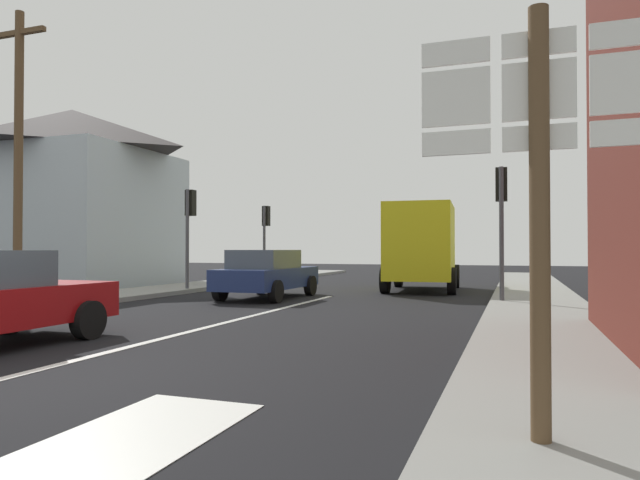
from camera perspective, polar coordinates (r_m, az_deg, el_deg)
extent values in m
plane|color=black|center=(15.80, -1.27, -6.36)|extent=(80.00, 80.00, 0.00)
cube|color=gray|center=(12.81, 21.81, -7.24)|extent=(2.39, 44.00, 0.14)
cube|color=gray|center=(17.29, -23.08, -5.59)|extent=(2.39, 44.00, 0.14)
cube|color=silver|center=(12.16, -7.99, -7.94)|extent=(0.16, 12.00, 0.01)
cube|color=silver|center=(4.92, -18.21, -18.39)|extent=(1.20, 2.20, 0.01)
cube|color=silver|center=(26.08, -24.03, 1.96)|extent=(7.48, 6.48, 5.56)
pyramid|color=#383333|center=(26.53, -23.98, 10.05)|extent=(7.86, 6.80, 1.91)
cube|color=silver|center=(28.98, -18.84, -3.17)|extent=(4.49, 1.20, 0.70)
cylinder|color=black|center=(11.29, -29.22, -6.76)|extent=(0.22, 0.64, 0.64)
cylinder|color=black|center=(10.05, -22.55, -7.54)|extent=(0.22, 0.64, 0.64)
cube|color=navy|center=(17.13, -5.34, -3.86)|extent=(1.78, 4.21, 0.60)
cube|color=#47515B|center=(16.88, -5.69, -1.95)|extent=(1.56, 2.11, 0.55)
cylinder|color=black|center=(18.74, -6.02, -4.53)|extent=(0.22, 0.64, 0.64)
cylinder|color=black|center=(18.05, -0.99, -4.67)|extent=(0.22, 0.64, 0.64)
cylinder|color=black|center=(16.35, -10.14, -5.04)|extent=(0.22, 0.64, 0.64)
cylinder|color=black|center=(15.56, -4.52, -5.26)|extent=(0.22, 0.64, 0.64)
cube|color=yellow|center=(19.86, 10.22, -0.19)|extent=(2.43, 3.83, 2.60)
cube|color=yellow|center=(22.35, 10.83, -1.05)|extent=(2.17, 1.43, 2.00)
cube|color=#47515B|center=(22.41, 10.84, 1.00)|extent=(1.76, 0.21, 0.70)
cylinder|color=black|center=(22.44, 8.03, -3.61)|extent=(0.34, 0.92, 0.90)
cylinder|color=black|center=(22.26, 13.66, -3.61)|extent=(0.34, 0.92, 0.90)
cylinder|color=black|center=(19.08, 6.67, -4.07)|extent=(0.34, 0.92, 0.90)
cylinder|color=black|center=(18.86, 13.30, -4.09)|extent=(0.34, 0.92, 0.90)
cylinder|color=brown|center=(4.22, 21.51, 0.70)|extent=(0.14, 0.14, 3.20)
cube|color=white|center=(4.53, 13.64, 18.08)|extent=(0.50, 0.03, 0.18)
cube|color=black|center=(4.55, 13.66, 18.01)|extent=(0.43, 0.01, 0.13)
cube|color=white|center=(4.43, 13.66, 13.93)|extent=(0.50, 0.03, 0.42)
cube|color=black|center=(4.45, 13.68, 13.87)|extent=(0.43, 0.01, 0.32)
cube|color=white|center=(4.36, 13.68, 9.61)|extent=(0.50, 0.03, 0.18)
cube|color=black|center=(4.38, 13.70, 9.56)|extent=(0.43, 0.01, 0.13)
cube|color=white|center=(4.52, 21.37, 18.20)|extent=(0.50, 0.03, 0.18)
cube|color=black|center=(4.54, 21.36, 18.12)|extent=(0.43, 0.01, 0.13)
cube|color=white|center=(4.42, 21.40, 14.03)|extent=(0.50, 0.03, 0.42)
cube|color=black|center=(4.44, 21.39, 13.96)|extent=(0.43, 0.01, 0.32)
cube|color=white|center=(4.34, 21.43, 9.69)|extent=(0.50, 0.03, 0.18)
cube|color=black|center=(4.36, 21.42, 9.64)|extent=(0.43, 0.01, 0.13)
cube|color=white|center=(4.57, 29.02, 18.01)|extent=(0.50, 0.03, 0.18)
cube|color=black|center=(4.59, 28.98, 17.93)|extent=(0.43, 0.01, 0.13)
cube|color=white|center=(4.48, 29.06, 13.88)|extent=(0.50, 0.03, 0.42)
cube|color=black|center=(4.49, 29.02, 13.82)|extent=(0.43, 0.01, 0.32)
cube|color=white|center=(4.40, 29.10, 9.60)|extent=(0.50, 0.03, 0.18)
cube|color=black|center=(4.42, 29.06, 9.56)|extent=(0.43, 0.01, 0.13)
cylinder|color=#47474C|center=(25.31, -5.71, -0.41)|extent=(0.12, 0.12, 3.46)
cube|color=black|center=(25.54, -5.52, 2.45)|extent=(0.30, 0.28, 0.90)
sphere|color=red|center=(25.68, -5.38, 3.04)|extent=(0.18, 0.18, 0.18)
sphere|color=#3C2303|center=(25.67, -5.39, 2.42)|extent=(0.18, 0.18, 0.18)
sphere|color=black|center=(25.65, -5.39, 1.79)|extent=(0.18, 0.18, 0.18)
cylinder|color=#47474C|center=(15.54, 18.03, 0.39)|extent=(0.12, 0.12, 3.68)
cube|color=black|center=(15.83, 18.02, 5.41)|extent=(0.30, 0.28, 0.90)
sphere|color=red|center=(16.00, 18.03, 6.31)|extent=(0.18, 0.18, 0.18)
sphere|color=#3C2303|center=(15.97, 18.03, 5.31)|extent=(0.18, 0.18, 0.18)
sphere|color=black|center=(15.94, 18.04, 4.31)|extent=(0.18, 0.18, 0.18)
cylinder|color=#47474C|center=(19.83, -13.38, -0.09)|extent=(0.12, 0.12, 3.56)
cube|color=black|center=(20.06, -13.06, 3.71)|extent=(0.30, 0.28, 0.90)
sphere|color=red|center=(20.20, -12.84, 4.44)|extent=(0.18, 0.18, 0.18)
sphere|color=#3C2303|center=(20.18, -12.85, 3.65)|extent=(0.18, 0.18, 0.18)
sphere|color=black|center=(20.16, -12.85, 2.86)|extent=(0.18, 0.18, 0.18)
cylinder|color=brown|center=(18.02, -28.40, 7.52)|extent=(0.24, 0.24, 8.22)
cube|color=brown|center=(18.85, -28.31, 18.13)|extent=(1.80, 0.14, 0.14)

